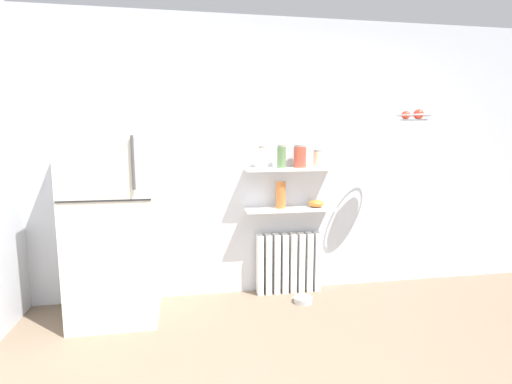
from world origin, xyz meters
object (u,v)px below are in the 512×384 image
storage_jar_3 (318,159)px  storage_jar_2 (300,156)px  storage_jar_1 (281,156)px  refrigerator (113,213)px  shelf_bowl (316,203)px  radiator (289,263)px  storage_jar_0 (263,157)px  pet_food_bowl (303,300)px  vase (281,195)px  hanging_fruit_basket (414,116)px

storage_jar_3 → storage_jar_2: bearing=-180.0°
storage_jar_1 → storage_jar_2: (0.18, -0.00, -0.00)m
refrigerator → storage_jar_3: (1.83, 0.22, 0.42)m
storage_jar_1 → shelf_bowl: size_ratio=1.40×
radiator → storage_jar_0: (-0.27, -0.03, 1.04)m
refrigerator → storage_jar_3: bearing=6.8°
pet_food_bowl → storage_jar_3: bearing=51.0°
storage_jar_1 → storage_jar_3: bearing=-0.0°
storage_jar_0 → pet_food_bowl: storage_jar_0 is taller
storage_jar_0 → storage_jar_2: storage_jar_2 is taller
radiator → shelf_bowl: 0.64m
storage_jar_3 → vase: 0.49m
storage_jar_1 → pet_food_bowl: storage_jar_1 is taller
vase → pet_food_bowl: 0.99m
shelf_bowl → pet_food_bowl: (-0.19, -0.24, -0.86)m
shelf_bowl → hanging_fruit_basket: 1.17m
radiator → storage_jar_1: size_ratio=2.93×
storage_jar_1 → shelf_bowl: 0.57m
refrigerator → pet_food_bowl: refrigerator is taller
storage_jar_0 → vase: storage_jar_0 is taller
storage_jar_3 → pet_food_bowl: bearing=-129.0°
shelf_bowl → pet_food_bowl: bearing=-127.9°
radiator → pet_food_bowl: bearing=-75.5°
pet_food_bowl → hanging_fruit_basket: (0.95, -0.09, 1.67)m
hanging_fruit_basket → storage_jar_2: bearing=160.7°
storage_jar_1 → refrigerator: bearing=-171.6°
pet_food_bowl → hanging_fruit_basket: size_ratio=0.60×
pet_food_bowl → hanging_fruit_basket: bearing=-5.2°
refrigerator → storage_jar_2: size_ratio=8.37×
storage_jar_0 → shelf_bowl: storage_jar_0 is taller
storage_jar_3 → vase: size_ratio=0.65×
storage_jar_1 → storage_jar_3: (0.35, -0.00, -0.02)m
storage_jar_3 → hanging_fruit_basket: (0.76, -0.33, 0.39)m
pet_food_bowl → radiator: bearing=104.5°
radiator → storage_jar_2: size_ratio=2.96×
radiator → storage_jar_2: storage_jar_2 is taller
storage_jar_3 → radiator: bearing=173.6°
storage_jar_0 → storage_jar_1: size_ratio=0.94×
storage_jar_3 → shelf_bowl: 0.43m
radiator → vase: bearing=-162.1°
storage_jar_1 → hanging_fruit_basket: bearing=-16.4°
refrigerator → hanging_fruit_basket: (2.59, -0.11, 0.81)m
refrigerator → storage_jar_0: (1.30, 0.22, 0.44)m
storage_jar_3 → shelf_bowl: storage_jar_3 is taller
storage_jar_0 → hanging_fruit_basket: 1.38m
storage_jar_1 → storage_jar_3: size_ratio=1.30×
hanging_fruit_basket → storage_jar_3: bearing=156.6°
vase → refrigerator: bearing=-171.6°
vase → hanging_fruit_basket: bearing=-16.3°
storage_jar_2 → shelf_bowl: 0.48m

